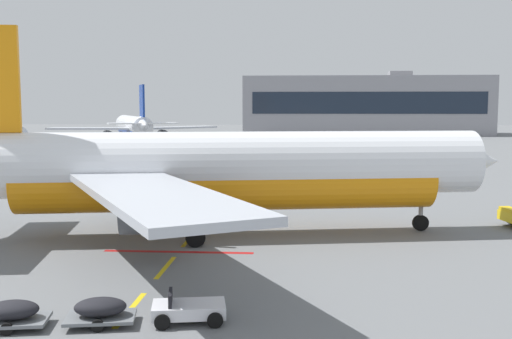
% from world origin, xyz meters
% --- Properties ---
extents(ground, '(400.00, 400.00, 0.00)m').
position_xyz_m(ground, '(40.00, 40.00, 0.00)').
color(ground, slate).
extents(apron_paint_markings, '(8.00, 94.13, 0.01)m').
position_xyz_m(apron_paint_markings, '(18.00, 36.00, 0.00)').
color(apron_paint_markings, yellow).
rests_on(apron_paint_markings, ground).
extents(airliner_foreground, '(34.72, 34.10, 12.20)m').
position_xyz_m(airliner_foreground, '(19.59, 26.31, 3.95)').
color(airliner_foreground, white).
rests_on(airliner_foreground, ground).
extents(airliner_far_center, '(30.04, 31.45, 11.39)m').
position_xyz_m(airliner_far_center, '(-7.95, 106.03, 3.69)').
color(airliner_far_center, white).
rests_on(airliner_far_center, ground).
extents(fuel_service_truck, '(3.25, 7.22, 3.14)m').
position_xyz_m(fuel_service_truck, '(4.81, 42.64, 1.65)').
color(fuel_service_truck, black).
rests_on(fuel_service_truck, ground).
extents(baggage_train, '(11.67, 3.54, 1.14)m').
position_xyz_m(baggage_train, '(15.96, 10.97, 0.53)').
color(baggage_train, silver).
rests_on(baggage_train, ground).
extents(terminal_satellite, '(64.59, 24.32, 17.11)m').
position_xyz_m(terminal_satellite, '(41.81, 159.16, 7.77)').
color(terminal_satellite, gray).
rests_on(terminal_satellite, ground).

